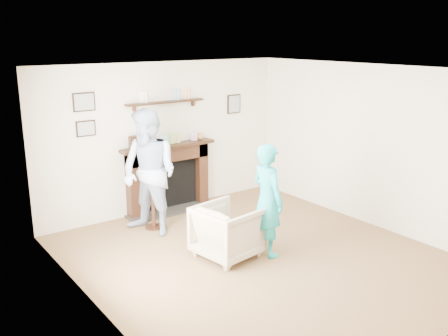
{
  "coord_description": "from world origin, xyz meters",
  "views": [
    {
      "loc": [
        -4.02,
        -4.73,
        2.91
      ],
      "look_at": [
        0.08,
        0.9,
        1.05
      ],
      "focal_mm": 40.0,
      "sensor_mm": 36.0,
      "label": 1
    }
  ],
  "objects": [
    {
      "name": "woman",
      "position": [
        0.18,
        0.05,
        0.0
      ],
      "size": [
        0.41,
        0.59,
        1.55
      ],
      "primitive_type": "imported",
      "rotation": [
        0.0,
        0.0,
        1.5
      ],
      "color": "teal",
      "rests_on": "ground"
    },
    {
      "name": "man",
      "position": [
        -0.75,
        1.64,
        0.0
      ],
      "size": [
        1.0,
        1.11,
        1.89
      ],
      "primitive_type": "imported",
      "rotation": [
        0.0,
        0.0,
        -1.2
      ],
      "color": "#A5B9CE",
      "rests_on": "ground"
    },
    {
      "name": "room_shell",
      "position": [
        -0.0,
        0.69,
        1.62
      ],
      "size": [
        4.54,
        5.02,
        2.52
      ],
      "color": "beige",
      "rests_on": "ground"
    },
    {
      "name": "armchair",
      "position": [
        -0.3,
        0.29,
        0.0
      ],
      "size": [
        0.9,
        0.88,
        0.72
      ],
      "primitive_type": "imported",
      "rotation": [
        0.0,
        0.0,
        1.72
      ],
      "color": "tan",
      "rests_on": "ground"
    },
    {
      "name": "pedestal_table",
      "position": [
        -0.62,
        1.8,
        0.7
      ],
      "size": [
        0.35,
        0.35,
        1.13
      ],
      "color": "black",
      "rests_on": "ground"
    },
    {
      "name": "ground",
      "position": [
        0.0,
        0.0,
        0.0
      ],
      "size": [
        5.0,
        5.0,
        0.0
      ],
      "primitive_type": "plane",
      "color": "brown",
      "rests_on": "ground"
    }
  ]
}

